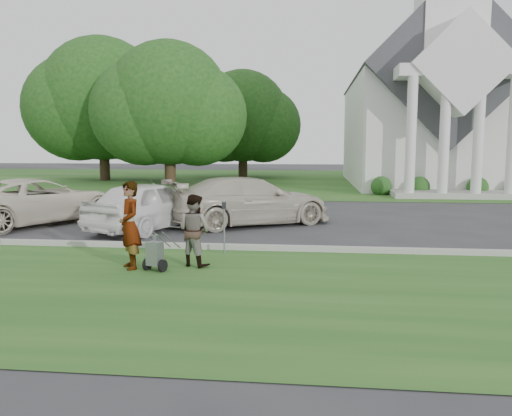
% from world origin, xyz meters
% --- Properties ---
extents(ground, '(120.00, 120.00, 0.00)m').
position_xyz_m(ground, '(0.00, 0.00, 0.00)').
color(ground, '#333335').
rests_on(ground, ground).
extents(grass_strip, '(80.00, 7.00, 0.01)m').
position_xyz_m(grass_strip, '(0.00, -3.00, 0.01)').
color(grass_strip, '#21501B').
rests_on(grass_strip, ground).
extents(church_lawn, '(80.00, 30.00, 0.01)m').
position_xyz_m(church_lawn, '(0.00, 27.00, 0.01)').
color(church_lawn, '#21501B').
rests_on(church_lawn, ground).
extents(curb, '(80.00, 0.18, 0.15)m').
position_xyz_m(curb, '(0.00, 0.55, 0.07)').
color(curb, '#9E9E93').
rests_on(curb, ground).
extents(church, '(9.19, 19.00, 24.10)m').
position_xyz_m(church, '(9.00, 23.11, 5.94)').
color(church, white).
rests_on(church, ground).
extents(tree_left, '(10.63, 8.40, 9.71)m').
position_xyz_m(tree_left, '(-8.01, 21.99, 5.11)').
color(tree_left, '#332316').
rests_on(tree_left, ground).
extents(tree_far, '(11.64, 9.20, 10.73)m').
position_xyz_m(tree_far, '(-14.01, 24.99, 5.69)').
color(tree_far, '#332316').
rests_on(tree_far, ground).
extents(tree_back, '(9.61, 7.60, 8.89)m').
position_xyz_m(tree_back, '(-4.01, 29.99, 4.73)').
color(tree_back, '#332316').
rests_on(tree_back, ground).
extents(striping_cart, '(0.64, 0.98, 0.85)m').
position_xyz_m(striping_cart, '(-1.54, -1.76, 0.36)').
color(striping_cart, black).
rests_on(striping_cart, ground).
extents(person_left, '(0.77, 0.82, 1.87)m').
position_xyz_m(person_left, '(-2.12, -1.62, 0.94)').
color(person_left, '#999999').
rests_on(person_left, ground).
extents(person_right, '(0.95, 0.86, 1.58)m').
position_xyz_m(person_right, '(-0.82, -1.22, 0.79)').
color(person_right, '#999999').
rests_on(person_right, ground).
extents(parking_meter_near, '(0.10, 0.09, 1.32)m').
position_xyz_m(parking_meter_near, '(-0.36, -0.01, 0.83)').
color(parking_meter_near, gray).
rests_on(parking_meter_near, ground).
extents(car_a, '(4.86, 6.14, 1.55)m').
position_xyz_m(car_a, '(-7.54, 4.13, 0.78)').
color(car_a, beige).
rests_on(car_a, ground).
extents(car_b, '(3.36, 4.94, 1.56)m').
position_xyz_m(car_b, '(-3.31, 3.32, 0.78)').
color(car_b, white).
rests_on(car_b, ground).
extents(car_c, '(5.92, 4.76, 1.61)m').
position_xyz_m(car_c, '(-0.31, 4.69, 0.80)').
color(car_c, beige).
rests_on(car_c, ground).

